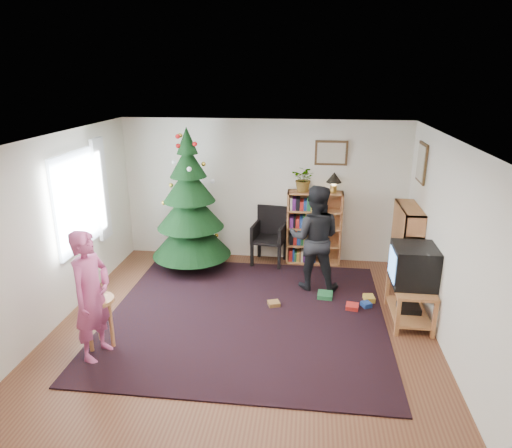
# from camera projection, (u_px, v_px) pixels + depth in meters

# --- Properties ---
(floor) EXTENTS (5.00, 5.00, 0.00)m
(floor) POSITION_uv_depth(u_px,v_px,m) (244.00, 327.00, 6.11)
(floor) COLOR brown
(floor) RESTS_ON ground
(ceiling) EXTENTS (5.00, 5.00, 0.00)m
(ceiling) POSITION_uv_depth(u_px,v_px,m) (242.00, 139.00, 5.31)
(ceiling) COLOR white
(ceiling) RESTS_ON wall_back
(wall_back) EXTENTS (5.00, 0.02, 2.50)m
(wall_back) POSITION_uv_depth(u_px,v_px,m) (263.00, 191.00, 8.06)
(wall_back) COLOR silver
(wall_back) RESTS_ON floor
(wall_front) EXTENTS (5.00, 0.02, 2.50)m
(wall_front) POSITION_uv_depth(u_px,v_px,m) (193.00, 357.00, 3.36)
(wall_front) COLOR silver
(wall_front) RESTS_ON floor
(wall_left) EXTENTS (0.02, 5.00, 2.50)m
(wall_left) POSITION_uv_depth(u_px,v_px,m) (55.00, 232.00, 5.99)
(wall_left) COLOR silver
(wall_left) RESTS_ON floor
(wall_right) EXTENTS (0.02, 5.00, 2.50)m
(wall_right) POSITION_uv_depth(u_px,v_px,m) (450.00, 249.00, 5.43)
(wall_right) COLOR silver
(wall_right) RESTS_ON floor
(rug) EXTENTS (3.80, 3.60, 0.02)m
(rug) POSITION_uv_depth(u_px,v_px,m) (247.00, 315.00, 6.38)
(rug) COLOR black
(rug) RESTS_ON floor
(window_pane) EXTENTS (0.04, 1.20, 1.40)m
(window_pane) POSITION_uv_depth(u_px,v_px,m) (77.00, 201.00, 6.48)
(window_pane) COLOR silver
(window_pane) RESTS_ON wall_left
(curtain) EXTENTS (0.06, 0.35, 1.60)m
(curtain) POSITION_uv_depth(u_px,v_px,m) (101.00, 190.00, 7.13)
(curtain) COLOR silver
(curtain) RESTS_ON wall_left
(picture_back) EXTENTS (0.55, 0.03, 0.42)m
(picture_back) POSITION_uv_depth(u_px,v_px,m) (331.00, 153.00, 7.69)
(picture_back) COLOR #4C3319
(picture_back) RESTS_ON wall_back
(picture_right) EXTENTS (0.03, 0.50, 0.60)m
(picture_right) POSITION_uv_depth(u_px,v_px,m) (422.00, 163.00, 6.86)
(picture_right) COLOR #4C3319
(picture_right) RESTS_ON wall_right
(christmas_tree) EXTENTS (1.34, 1.34, 2.43)m
(christmas_tree) POSITION_uv_depth(u_px,v_px,m) (190.00, 212.00, 7.64)
(christmas_tree) COLOR #3F2816
(christmas_tree) RESTS_ON rug
(bookshelf_back) EXTENTS (0.95, 0.30, 1.30)m
(bookshelf_back) POSITION_uv_depth(u_px,v_px,m) (314.00, 227.00, 8.00)
(bookshelf_back) COLOR #B46D40
(bookshelf_back) RESTS_ON floor
(bookshelf_right) EXTENTS (0.30, 0.95, 1.30)m
(bookshelf_right) POSITION_uv_depth(u_px,v_px,m) (406.00, 246.00, 7.13)
(bookshelf_right) COLOR #B46D40
(bookshelf_right) RESTS_ON floor
(tv_stand) EXTENTS (0.51, 0.92, 0.55)m
(tv_stand) POSITION_uv_depth(u_px,v_px,m) (410.00, 298.00, 6.19)
(tv_stand) COLOR #B46D40
(tv_stand) RESTS_ON floor
(crt_tv) EXTENTS (0.56, 0.61, 0.53)m
(crt_tv) POSITION_uv_depth(u_px,v_px,m) (414.00, 265.00, 6.04)
(crt_tv) COLOR black
(crt_tv) RESTS_ON tv_stand
(armchair) EXTENTS (0.62, 0.62, 1.00)m
(armchair) POSITION_uv_depth(u_px,v_px,m) (270.00, 233.00, 8.09)
(armchair) COLOR black
(armchair) RESTS_ON rug
(stool) EXTENTS (0.40, 0.40, 0.67)m
(stool) POSITION_uv_depth(u_px,v_px,m) (98.00, 310.00, 5.51)
(stool) COLOR #B46D40
(stool) RESTS_ON floor
(person_standing) EXTENTS (0.49, 0.64, 1.59)m
(person_standing) POSITION_uv_depth(u_px,v_px,m) (92.00, 296.00, 5.25)
(person_standing) COLOR #B8497C
(person_standing) RESTS_ON rug
(person_by_chair) EXTENTS (0.86, 0.69, 1.66)m
(person_by_chair) POSITION_uv_depth(u_px,v_px,m) (315.00, 238.00, 6.98)
(person_by_chair) COLOR black
(person_by_chair) RESTS_ON rug
(potted_plant) EXTENTS (0.50, 0.48, 0.44)m
(potted_plant) POSITION_uv_depth(u_px,v_px,m) (304.00, 179.00, 7.75)
(potted_plant) COLOR gray
(potted_plant) RESTS_ON bookshelf_back
(table_lamp) EXTENTS (0.26, 0.26, 0.35)m
(table_lamp) POSITION_uv_depth(u_px,v_px,m) (334.00, 179.00, 7.68)
(table_lamp) COLOR #A57F33
(table_lamp) RESTS_ON bookshelf_back
(floor_clutter) EXTENTS (1.59, 0.55, 0.08)m
(floor_clutter) POSITION_uv_depth(u_px,v_px,m) (337.00, 302.00, 6.68)
(floor_clutter) COLOR #A51E19
(floor_clutter) RESTS_ON rug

